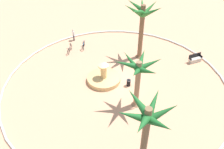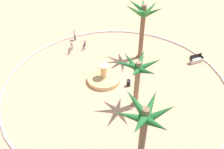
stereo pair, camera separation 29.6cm
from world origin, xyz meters
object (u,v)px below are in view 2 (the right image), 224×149
at_px(bench_west, 196,60).
at_px(person_cyclist_helmet, 75,34).
at_px(palm_tree_near_fountain, 138,72).
at_px(palm_tree_by_curb, 144,125).
at_px(trash_bin, 129,83).
at_px(bicycle_red_frame, 71,49).
at_px(bicycle_by_lamppost, 84,45).
at_px(fountain, 104,78).
at_px(palm_tree_mid_plaza, 143,19).

height_order(bench_west, person_cyclist_helmet, person_cyclist_helmet).
bearing_deg(palm_tree_near_fountain, palm_tree_by_curb, 83.49).
distance_m(bench_west, trash_bin, 8.91).
bearing_deg(palm_tree_near_fountain, bicycle_red_frame, -56.18).
height_order(bench_west, bicycle_by_lamppost, bench_west).
xyz_separation_m(trash_bin, person_cyclist_helmet, (5.80, -9.77, 0.51)).
xyz_separation_m(fountain, trash_bin, (-2.42, 1.01, 0.09)).
relative_size(trash_bin, bicycle_red_frame, 0.43).
relative_size(palm_tree_mid_plaza, bicycle_by_lamppost, 3.85).
xyz_separation_m(palm_tree_by_curb, person_cyclist_helmet, (5.35, -18.71, -3.76)).
height_order(palm_tree_near_fountain, bicycle_by_lamppost, palm_tree_near_fountain).
distance_m(palm_tree_by_curb, bench_west, 15.74).
bearing_deg(bicycle_red_frame, person_cyclist_helmet, -97.89).
xyz_separation_m(bicycle_red_frame, person_cyclist_helmet, (-0.39, -2.81, 0.51)).
bearing_deg(person_cyclist_helmet, trash_bin, 120.70).
xyz_separation_m(palm_tree_near_fountain, bicycle_by_lamppost, (4.79, -10.40, -3.36)).
bearing_deg(bicycle_red_frame, bicycle_by_lamppost, -155.50).
bearing_deg(bicycle_red_frame, fountain, 122.33).
distance_m(palm_tree_mid_plaza, trash_bin, 7.09).
height_order(fountain, bicycle_by_lamppost, fountain).
relative_size(palm_tree_by_curb, bicycle_by_lamppost, 3.65).
bearing_deg(person_cyclist_helmet, palm_tree_by_curb, 105.96).
height_order(palm_tree_mid_plaza, person_cyclist_helmet, palm_tree_mid_plaza).
height_order(trash_bin, person_cyclist_helmet, person_cyclist_helmet).
bearing_deg(palm_tree_by_curb, palm_tree_near_fountain, -96.51).
relative_size(palm_tree_by_curb, bench_west, 3.73).
bearing_deg(trash_bin, bicycle_red_frame, -48.35).
bearing_deg(bicycle_by_lamppost, person_cyclist_helmet, -57.94).
bearing_deg(palm_tree_mid_plaza, bicycle_by_lamppost, -21.67).
bearing_deg(fountain, bicycle_by_lamppost, -72.66).
relative_size(palm_tree_by_curb, person_cyclist_helmet, 3.90).
relative_size(palm_tree_near_fountain, bench_west, 3.00).
bearing_deg(palm_tree_by_curb, fountain, -78.78).
xyz_separation_m(palm_tree_mid_plaza, bicycle_red_frame, (8.19, -1.83, -4.47)).
relative_size(fountain, palm_tree_by_curb, 0.55).
xyz_separation_m(bench_west, bicycle_by_lamppost, (12.72, -4.24, 0.04)).
bearing_deg(bench_west, palm_tree_near_fountain, 37.82).
xyz_separation_m(palm_tree_near_fountain, palm_tree_by_curb, (0.72, 6.27, 0.92)).
distance_m(palm_tree_by_curb, bicycle_red_frame, 17.44).
distance_m(palm_tree_by_curb, trash_bin, 9.92).
distance_m(palm_tree_near_fountain, trash_bin, 4.30).
bearing_deg(trash_bin, palm_tree_mid_plaza, -111.26).
height_order(palm_tree_near_fountain, bicycle_red_frame, palm_tree_near_fountain).
distance_m(bicycle_by_lamppost, person_cyclist_helmet, 2.47).
height_order(fountain, palm_tree_mid_plaza, palm_tree_mid_plaza).
bearing_deg(palm_tree_mid_plaza, palm_tree_near_fountain, 77.49).
height_order(palm_tree_near_fountain, bench_west, palm_tree_near_fountain).
bearing_deg(bench_west, palm_tree_mid_plaza, -14.88).
bearing_deg(bicycle_red_frame, bench_west, 166.42).
distance_m(fountain, bicycle_red_frame, 7.05).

